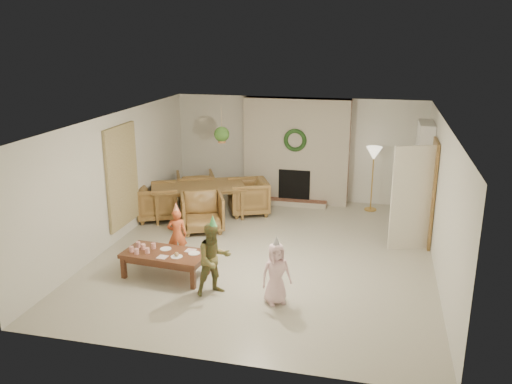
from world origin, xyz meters
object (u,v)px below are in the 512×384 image
(dining_chair_left, at_px, (158,202))
(child_plaid, at_px, (214,259))
(dining_chair_right, at_px, (248,197))
(coffee_table_top, at_px, (165,254))
(dining_chair_near, at_px, (202,212))
(dining_chair_far, at_px, (196,188))
(child_pink, at_px, (276,273))
(dining_table, at_px, (199,201))
(child_red, at_px, (177,235))

(dining_chair_left, bearing_deg, child_plaid, -167.33)
(dining_chair_right, distance_m, child_plaid, 3.90)
(dining_chair_left, distance_m, coffee_table_top, 2.94)
(dining_chair_near, xyz_separation_m, dining_chair_left, (-1.18, 0.45, 0.00))
(dining_chair_right, bearing_deg, child_plaid, -17.63)
(dining_chair_far, height_order, child_pink, child_pink)
(dining_chair_near, distance_m, child_plaid, 2.82)
(dining_chair_far, xyz_separation_m, child_pink, (2.82, -4.30, 0.09))
(dining_chair_left, bearing_deg, dining_table, -90.00)
(dining_chair_left, bearing_deg, dining_chair_far, -45.00)
(dining_chair_left, distance_m, child_pink, 4.52)
(dining_table, xyz_separation_m, coffee_table_top, (0.47, -3.01, 0.04))
(dining_table, xyz_separation_m, child_red, (0.41, -2.33, 0.12))
(dining_table, distance_m, child_plaid, 3.72)
(dining_table, relative_size, coffee_table_top, 1.46)
(child_plaid, bearing_deg, child_red, 94.51)
(coffee_table_top, bearing_deg, dining_chair_left, 120.62)
(dining_table, bearing_deg, dining_chair_far, 90.00)
(dining_chair_far, distance_m, dining_chair_right, 1.43)
(dining_chair_far, relative_size, child_pink, 0.90)
(coffee_table_top, height_order, child_plaid, child_plaid)
(dining_chair_right, relative_size, child_plaid, 0.75)
(dining_chair_far, xyz_separation_m, coffee_table_top, (0.83, -3.83, 0.00))
(dining_table, height_order, child_red, child_red)
(dining_chair_far, relative_size, dining_chair_right, 1.00)
(dining_table, distance_m, coffee_table_top, 3.05)
(dining_chair_right, xyz_separation_m, child_plaid, (0.43, -3.87, 0.19))
(dining_chair_right, relative_size, coffee_table_top, 0.62)
(dining_table, relative_size, dining_chair_left, 2.34)
(dining_table, relative_size, dining_chair_far, 2.34)
(dining_chair_far, height_order, dining_chair_left, same)
(dining_chair_near, xyz_separation_m, dining_chair_far, (-0.73, 1.64, 0.00))
(child_pink, bearing_deg, dining_chair_far, 90.74)
(child_plaid, xyz_separation_m, child_pink, (1.00, -0.07, -0.10))
(dining_chair_near, height_order, dining_chair_left, same)
(dining_chair_left, distance_m, child_plaid, 3.81)
(dining_chair_near, bearing_deg, child_pink, -75.85)
(dining_chair_left, bearing_deg, child_pink, -157.60)
(coffee_table_top, height_order, child_pink, child_pink)
(dining_chair_near, xyz_separation_m, dining_chair_right, (0.66, 1.27, 0.00))
(child_pink, bearing_deg, dining_chair_right, 77.50)
(dining_chair_near, xyz_separation_m, coffee_table_top, (0.10, -2.19, 0.00))
(coffee_table_top, distance_m, child_pink, 2.05)
(child_plaid, relative_size, child_pink, 1.21)
(child_red, bearing_deg, dining_table, -97.68)
(dining_table, height_order, dining_chair_far, dining_chair_far)
(dining_chair_near, xyz_separation_m, child_pink, (2.09, -2.67, 0.09))
(dining_chair_near, height_order, dining_chair_right, same)
(dining_chair_near, distance_m, dining_chair_right, 1.43)
(dining_chair_far, bearing_deg, dining_table, 90.00)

